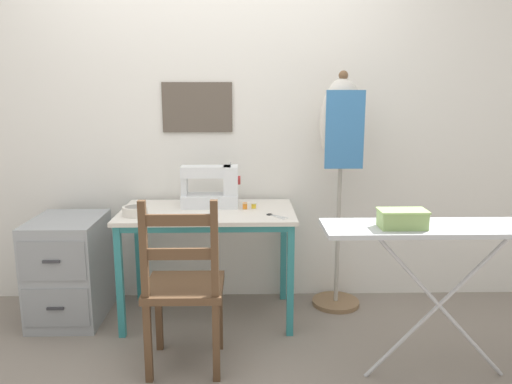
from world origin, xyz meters
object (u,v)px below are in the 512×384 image
object	(u,v)px
fabric_bowl	(135,211)
thread_spool_near_machine	(245,206)
thread_spool_mid_table	(254,206)
wooden_chair	(184,288)
filing_cabinet	(69,269)
scissors	(274,216)
storage_box	(402,219)
dress_form	(341,141)
sewing_machine	(213,188)
ironing_board	(444,235)

from	to	relation	value
fabric_bowl	thread_spool_near_machine	xyz separation A→B (m)	(0.66, 0.14, -0.01)
fabric_bowl	thread_spool_mid_table	world-z (taller)	fabric_bowl
wooden_chair	filing_cabinet	xyz separation A→B (m)	(-0.80, 0.61, -0.12)
thread_spool_mid_table	wooden_chair	world-z (taller)	wooden_chair
fabric_bowl	wooden_chair	size ratio (longest dim) A/B	0.16
thread_spool_mid_table	filing_cabinet	size ratio (longest dim) A/B	0.05
scissors	wooden_chair	xyz separation A→B (m)	(-0.49, -0.45, -0.27)
thread_spool_mid_table	storage_box	size ratio (longest dim) A/B	0.16
scissors	dress_form	bearing A→B (deg)	35.08
filing_cabinet	storage_box	size ratio (longest dim) A/B	2.90
fabric_bowl	dress_form	world-z (taller)	dress_form
wooden_chair	sewing_machine	bearing A→B (deg)	80.96
dress_form	thread_spool_mid_table	bearing A→B (deg)	-167.73
fabric_bowl	ironing_board	world-z (taller)	ironing_board
dress_form	ironing_board	distance (m)	1.01
thread_spool_mid_table	ironing_board	distance (m)	1.19
thread_spool_near_machine	filing_cabinet	size ratio (longest dim) A/B	0.06
sewing_machine	storage_box	distance (m)	1.28
scissors	storage_box	size ratio (longest dim) A/B	0.58
thread_spool_mid_table	wooden_chair	size ratio (longest dim) A/B	0.04
scissors	filing_cabinet	world-z (taller)	scissors
wooden_chair	storage_box	distance (m)	1.15
ironing_board	storage_box	distance (m)	0.24
wooden_chair	dress_form	bearing A→B (deg)	39.26
thread_spool_mid_table	ironing_board	bearing A→B (deg)	-39.44
scissors	dress_form	size ratio (longest dim) A/B	0.08
filing_cabinet	ironing_board	size ratio (longest dim) A/B	0.56
fabric_bowl	thread_spool_near_machine	world-z (taller)	fabric_bowl
thread_spool_mid_table	dress_form	bearing A→B (deg)	12.27
thread_spool_near_machine	scissors	bearing A→B (deg)	-45.27
scissors	thread_spool_mid_table	size ratio (longest dim) A/B	3.68
sewing_machine	filing_cabinet	xyz separation A→B (m)	(-0.92, -0.09, -0.51)
ironing_board	filing_cabinet	bearing A→B (deg)	161.01
filing_cabinet	thread_spool_near_machine	bearing A→B (deg)	0.76
sewing_machine	fabric_bowl	world-z (taller)	sewing_machine
scissors	sewing_machine	bearing A→B (deg)	146.18
wooden_chair	storage_box	size ratio (longest dim) A/B	4.13
thread_spool_near_machine	wooden_chair	size ratio (longest dim) A/B	0.04
storage_box	fabric_bowl	bearing A→B (deg)	155.91
sewing_machine	ironing_board	world-z (taller)	sewing_machine
scissors	thread_spool_near_machine	world-z (taller)	thread_spool_near_machine
filing_cabinet	wooden_chair	bearing A→B (deg)	-37.14
thread_spool_mid_table	dress_form	world-z (taller)	dress_form
scissors	filing_cabinet	bearing A→B (deg)	173.00
thread_spool_near_machine	sewing_machine	bearing A→B (deg)	158.96
filing_cabinet	ironing_board	xyz separation A→B (m)	(2.09, -0.72, 0.43)
thread_spool_near_machine	storage_box	size ratio (longest dim) A/B	0.18
fabric_bowl	scissors	xyz separation A→B (m)	(0.83, -0.03, -0.03)
dress_form	fabric_bowl	bearing A→B (deg)	-167.45
thread_spool_near_machine	dress_form	xyz separation A→B (m)	(0.62, 0.14, 0.39)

